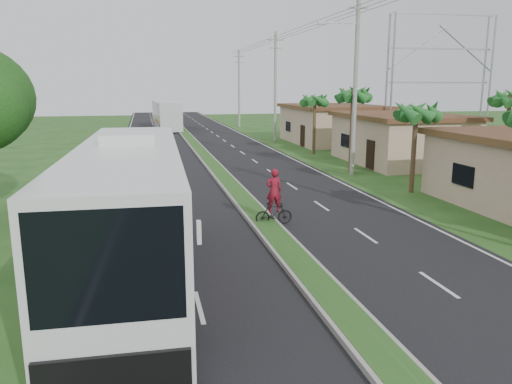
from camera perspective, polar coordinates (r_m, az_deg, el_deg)
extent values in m
plane|color=#21491A|center=(14.27, 7.91, -11.67)|extent=(180.00, 180.00, 0.00)
cube|color=black|center=(33.04, -4.20, 2.08)|extent=(14.00, 160.00, 0.02)
cube|color=gray|center=(33.03, -4.21, 2.23)|extent=(1.20, 160.00, 0.17)
cube|color=#21491A|center=(33.01, -4.21, 2.38)|extent=(0.95, 160.00, 0.02)
cube|color=silver|center=(32.77, -15.88, 1.55)|extent=(0.12, 160.00, 0.01)
cube|color=silver|center=(34.63, 6.84, 2.47)|extent=(0.12, 160.00, 0.01)
cube|color=tan|center=(39.19, 16.09, 5.67)|extent=(7.00, 10.00, 3.35)
cube|color=#4F231C|center=(39.04, 16.25, 8.34)|extent=(7.60, 10.60, 0.32)
cube|color=tan|center=(51.85, 8.69, 7.53)|extent=(8.00, 11.00, 3.50)
cube|color=#4F231C|center=(51.74, 8.76, 9.64)|extent=(8.60, 11.60, 0.32)
cylinder|color=#473321|center=(28.21, 17.58, 4.54)|extent=(0.26, 0.26, 4.60)
cylinder|color=#473321|center=(34.13, 10.86, 6.77)|extent=(0.26, 0.26, 5.40)
cylinder|color=#473321|center=(42.70, 6.67, 7.52)|extent=(0.26, 0.26, 4.80)
cylinder|color=#473321|center=(35.24, 26.68, 5.71)|extent=(0.26, 0.26, 5.20)
cylinder|color=gray|center=(32.96, 11.30, 12.33)|extent=(0.28, 0.28, 12.00)
cube|color=gray|center=(33.29, 11.63, 19.91)|extent=(1.20, 0.10, 0.10)
cube|color=gray|center=(32.72, 9.54, 18.54)|extent=(2.40, 0.10, 0.10)
cylinder|color=gray|center=(51.91, 2.22, 11.81)|extent=(0.28, 0.28, 11.00)
cube|color=gray|center=(52.10, 2.26, 16.98)|extent=(1.60, 0.12, 0.12)
cube|color=gray|center=(52.04, 2.25, 16.11)|extent=(1.20, 0.10, 0.10)
cylinder|color=gray|center=(71.44, -1.95, 11.67)|extent=(0.28, 0.28, 10.50)
cube|color=gray|center=(71.55, -1.98, 15.24)|extent=(1.60, 0.12, 0.12)
cube|color=gray|center=(71.51, -1.97, 14.60)|extent=(1.20, 0.10, 0.10)
cylinder|color=gray|center=(47.01, 15.27, 11.99)|extent=(0.18, 0.18, 12.00)
cylinder|color=gray|center=(52.38, 25.20, 11.25)|extent=(0.18, 0.18, 12.00)
cylinder|color=gray|center=(47.90, 14.70, 12.01)|extent=(0.18, 0.18, 12.00)
cylinder|color=gray|center=(53.18, 24.53, 11.30)|extent=(0.18, 0.18, 12.00)
cube|color=gray|center=(49.94, 20.19, 11.66)|extent=(10.00, 0.14, 0.14)
cube|color=gray|center=(50.04, 20.45, 15.09)|extent=(10.00, 0.14, 0.14)
cube|color=gray|center=(50.33, 20.71, 18.49)|extent=(10.00, 0.14, 0.14)
cube|color=silver|center=(15.09, -14.16, -1.54)|extent=(3.17, 13.47, 3.52)
cube|color=black|center=(15.59, -14.18, 1.79)|extent=(3.14, 10.79, 1.41)
cube|color=black|center=(8.57, -16.63, -8.16)|extent=(2.52, 0.21, 1.97)
cube|color=red|center=(13.98, -14.29, -5.62)|extent=(3.00, 5.88, 0.61)
cube|color=yellow|center=(15.66, -13.91, -4.76)|extent=(2.93, 3.43, 0.28)
cube|color=silver|center=(16.10, -14.26, 6.21)|extent=(1.64, 2.72, 0.31)
cylinder|color=black|center=(11.82, -21.13, -14.56)|extent=(0.39, 1.17, 1.16)
cylinder|color=black|center=(11.62, -8.40, -14.30)|extent=(0.39, 1.17, 1.16)
cylinder|color=black|center=(19.07, -17.14, -4.11)|extent=(0.39, 1.17, 1.16)
cylinder|color=black|center=(18.94, -9.53, -3.84)|extent=(0.39, 1.17, 1.16)
cube|color=silver|center=(67.97, -10.21, 8.67)|extent=(3.42, 12.74, 3.51)
cube|color=black|center=(68.47, -10.29, 9.57)|extent=(3.29, 9.46, 1.19)
cube|color=#CE5114|center=(66.92, -10.10, 8.05)|extent=(3.12, 6.17, 0.38)
cylinder|color=black|center=(62.78, -10.79, 7.10)|extent=(0.39, 1.07, 1.05)
cylinder|color=black|center=(63.04, -8.59, 7.20)|extent=(0.39, 1.07, 1.05)
cylinder|color=black|center=(72.59, -11.49, 7.72)|extent=(0.39, 1.07, 1.05)
cylinder|color=black|center=(72.81, -9.58, 7.80)|extent=(0.39, 1.07, 1.05)
imported|color=black|center=(20.85, 2.04, -2.52)|extent=(1.56, 0.44, 0.94)
imported|color=maroon|center=(20.62, 2.07, 0.16)|extent=(0.67, 0.44, 1.83)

